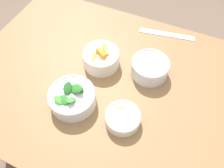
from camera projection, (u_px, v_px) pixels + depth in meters
The scene contains 7 objects.
ground_plane at pixel (120, 146), 1.48m from camera, with size 10.00×10.00×0.00m, color brown.
dining_table at pixel (124, 100), 0.95m from camera, with size 1.34×0.85×0.74m.
bowl_carrots at pixel (101, 58), 0.90m from camera, with size 0.15×0.15×0.08m.
bowl_greens at pixel (72, 98), 0.80m from camera, with size 0.17×0.17×0.09m.
bowl_beans_hotdog at pixel (150, 68), 0.88m from camera, with size 0.15×0.15×0.07m.
bowl_cookies at pixel (123, 118), 0.76m from camera, with size 0.13×0.13×0.05m.
ruler at pixel (167, 34), 1.03m from camera, with size 0.26×0.07×0.00m.
Camera 1 is at (0.14, -0.46, 1.46)m, focal length 35.00 mm.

